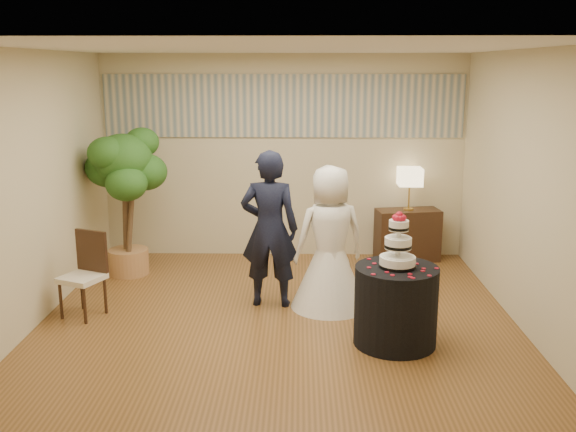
{
  "coord_description": "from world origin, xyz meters",
  "views": [
    {
      "loc": [
        0.22,
        -6.34,
        2.63
      ],
      "look_at": [
        0.1,
        0.4,
        1.05
      ],
      "focal_mm": 40.0,
      "sensor_mm": 36.0,
      "label": 1
    }
  ],
  "objects_px": {
    "bride": "(330,238)",
    "side_chair": "(82,276)",
    "table_lamp": "(409,189)",
    "groom": "(270,229)",
    "wedding_cake": "(398,240)",
    "console": "(407,235)",
    "cake_table": "(396,306)",
    "ficus_tree": "(125,202)"
  },
  "relations": [
    {
      "from": "cake_table",
      "to": "side_chair",
      "type": "height_order",
      "value": "side_chair"
    },
    {
      "from": "groom",
      "to": "table_lamp",
      "type": "relative_size",
      "value": 3.03
    },
    {
      "from": "ficus_tree",
      "to": "wedding_cake",
      "type": "bearing_deg",
      "value": -33.69
    },
    {
      "from": "groom",
      "to": "side_chair",
      "type": "xyz_separation_m",
      "value": [
        -1.99,
        -0.39,
        -0.42
      ]
    },
    {
      "from": "cake_table",
      "to": "wedding_cake",
      "type": "relative_size",
      "value": 1.47
    },
    {
      "from": "bride",
      "to": "side_chair",
      "type": "xyz_separation_m",
      "value": [
        -2.65,
        -0.33,
        -0.34
      ]
    },
    {
      "from": "groom",
      "to": "console",
      "type": "xyz_separation_m",
      "value": [
        1.82,
        1.74,
        -0.52
      ]
    },
    {
      "from": "cake_table",
      "to": "console",
      "type": "relative_size",
      "value": 0.93
    },
    {
      "from": "wedding_cake",
      "to": "ficus_tree",
      "type": "height_order",
      "value": "ficus_tree"
    },
    {
      "from": "console",
      "to": "side_chair",
      "type": "xyz_separation_m",
      "value": [
        -3.81,
        -2.13,
        0.1
      ]
    },
    {
      "from": "cake_table",
      "to": "ficus_tree",
      "type": "distance_m",
      "value": 3.81
    },
    {
      "from": "side_chair",
      "to": "wedding_cake",
      "type": "bearing_deg",
      "value": 12.17
    },
    {
      "from": "wedding_cake",
      "to": "side_chair",
      "type": "bearing_deg",
      "value": 168.8
    },
    {
      "from": "ficus_tree",
      "to": "side_chair",
      "type": "bearing_deg",
      "value": -94.36
    },
    {
      "from": "ficus_tree",
      "to": "side_chair",
      "type": "height_order",
      "value": "ficus_tree"
    },
    {
      "from": "bride",
      "to": "wedding_cake",
      "type": "bearing_deg",
      "value": 104.71
    },
    {
      "from": "groom",
      "to": "bride",
      "type": "height_order",
      "value": "groom"
    },
    {
      "from": "groom",
      "to": "cake_table",
      "type": "relative_size",
      "value": 2.21
    },
    {
      "from": "groom",
      "to": "side_chair",
      "type": "distance_m",
      "value": 2.07
    },
    {
      "from": "console",
      "to": "ficus_tree",
      "type": "distance_m",
      "value": 3.81
    },
    {
      "from": "groom",
      "to": "ficus_tree",
      "type": "relative_size",
      "value": 0.92
    },
    {
      "from": "bride",
      "to": "console",
      "type": "height_order",
      "value": "bride"
    },
    {
      "from": "wedding_cake",
      "to": "side_chair",
      "type": "xyz_separation_m",
      "value": [
        -3.24,
        0.64,
        -0.59
      ]
    },
    {
      "from": "bride",
      "to": "ficus_tree",
      "type": "distance_m",
      "value": 2.78
    },
    {
      "from": "table_lamp",
      "to": "bride",
      "type": "bearing_deg",
      "value": -122.78
    },
    {
      "from": "cake_table",
      "to": "side_chair",
      "type": "xyz_separation_m",
      "value": [
        -3.24,
        0.64,
        0.07
      ]
    },
    {
      "from": "table_lamp",
      "to": "side_chair",
      "type": "bearing_deg",
      "value": -150.79
    },
    {
      "from": "groom",
      "to": "wedding_cake",
      "type": "distance_m",
      "value": 1.63
    },
    {
      "from": "groom",
      "to": "wedding_cake",
      "type": "bearing_deg",
      "value": 144.88
    },
    {
      "from": "console",
      "to": "side_chair",
      "type": "height_order",
      "value": "side_chair"
    },
    {
      "from": "console",
      "to": "groom",
      "type": "bearing_deg",
      "value": -145.38
    },
    {
      "from": "bride",
      "to": "table_lamp",
      "type": "relative_size",
      "value": 2.76
    },
    {
      "from": "bride",
      "to": "console",
      "type": "distance_m",
      "value": 2.18
    },
    {
      "from": "side_chair",
      "to": "bride",
      "type": "bearing_deg",
      "value": 30.53
    },
    {
      "from": "cake_table",
      "to": "side_chair",
      "type": "distance_m",
      "value": 3.31
    },
    {
      "from": "console",
      "to": "table_lamp",
      "type": "xyz_separation_m",
      "value": [
        -0.0,
        0.0,
        0.65
      ]
    },
    {
      "from": "groom",
      "to": "cake_table",
      "type": "distance_m",
      "value": 1.7
    },
    {
      "from": "table_lamp",
      "to": "wedding_cake",
      "type": "bearing_deg",
      "value": -101.53
    },
    {
      "from": "groom",
      "to": "cake_table",
      "type": "height_order",
      "value": "groom"
    },
    {
      "from": "side_chair",
      "to": "cake_table",
      "type": "bearing_deg",
      "value": 12.17
    },
    {
      "from": "wedding_cake",
      "to": "console",
      "type": "relative_size",
      "value": 0.63
    },
    {
      "from": "console",
      "to": "side_chair",
      "type": "bearing_deg",
      "value": -159.9
    }
  ]
}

